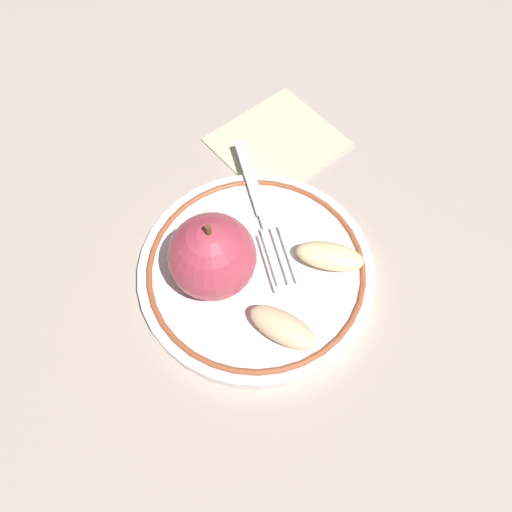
{
  "coord_description": "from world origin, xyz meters",
  "views": [
    {
      "loc": [
        0.08,
        -0.22,
        0.44
      ],
      "look_at": [
        -0.01,
        -0.01,
        0.04
      ],
      "focal_mm": 35.0,
      "sensor_mm": 36.0,
      "label": 1
    }
  ],
  "objects_px": {
    "plate": "(256,270)",
    "apple_red_whole": "(212,257)",
    "apple_slice_back": "(283,327)",
    "fork": "(259,204)",
    "napkin_folded": "(277,141)",
    "apple_slice_front": "(330,256)"
  },
  "relations": [
    {
      "from": "plate",
      "to": "apple_red_whole",
      "type": "height_order",
      "value": "apple_red_whole"
    },
    {
      "from": "fork",
      "to": "apple_slice_front",
      "type": "bearing_deg",
      "value": 30.2
    },
    {
      "from": "plate",
      "to": "napkin_folded",
      "type": "relative_size",
      "value": 1.75
    },
    {
      "from": "apple_red_whole",
      "to": "napkin_folded",
      "type": "bearing_deg",
      "value": 92.79
    },
    {
      "from": "apple_slice_front",
      "to": "fork",
      "type": "xyz_separation_m",
      "value": [
        -0.09,
        0.04,
        -0.01
      ]
    },
    {
      "from": "apple_slice_front",
      "to": "apple_slice_back",
      "type": "distance_m",
      "value": 0.09
    },
    {
      "from": "plate",
      "to": "fork",
      "type": "xyz_separation_m",
      "value": [
        -0.02,
        0.07,
        0.01
      ]
    },
    {
      "from": "plate",
      "to": "apple_slice_back",
      "type": "distance_m",
      "value": 0.07
    },
    {
      "from": "apple_slice_front",
      "to": "apple_slice_back",
      "type": "height_order",
      "value": "same"
    },
    {
      "from": "plate",
      "to": "apple_slice_front",
      "type": "distance_m",
      "value": 0.07
    },
    {
      "from": "apple_red_whole",
      "to": "apple_slice_front",
      "type": "distance_m",
      "value": 0.11
    },
    {
      "from": "fork",
      "to": "napkin_folded",
      "type": "relative_size",
      "value": 1.22
    },
    {
      "from": "plate",
      "to": "apple_slice_back",
      "type": "relative_size",
      "value": 3.52
    },
    {
      "from": "fork",
      "to": "napkin_folded",
      "type": "distance_m",
      "value": 0.1
    },
    {
      "from": "plate",
      "to": "fork",
      "type": "bearing_deg",
      "value": 109.38
    },
    {
      "from": "plate",
      "to": "apple_slice_back",
      "type": "xyz_separation_m",
      "value": [
        0.05,
        -0.05,
        0.02
      ]
    },
    {
      "from": "plate",
      "to": "napkin_folded",
      "type": "distance_m",
      "value": 0.18
    },
    {
      "from": "apple_slice_back",
      "to": "fork",
      "type": "relative_size",
      "value": 0.41
    },
    {
      "from": "apple_slice_front",
      "to": "apple_red_whole",
      "type": "bearing_deg",
      "value": 21.67
    },
    {
      "from": "napkin_folded",
      "to": "apple_red_whole",
      "type": "bearing_deg",
      "value": -87.21
    },
    {
      "from": "napkin_folded",
      "to": "apple_slice_front",
      "type": "bearing_deg",
      "value": -53.02
    },
    {
      "from": "apple_slice_back",
      "to": "napkin_folded",
      "type": "xyz_separation_m",
      "value": [
        -0.09,
        0.22,
        -0.02
      ]
    }
  ]
}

